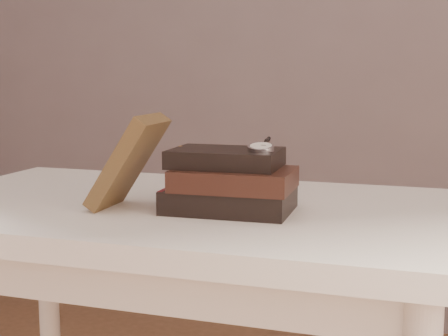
% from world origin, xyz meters
% --- Properties ---
extents(table, '(1.00, 0.60, 0.75)m').
position_xyz_m(table, '(0.00, 0.35, 0.66)').
color(table, white).
rests_on(table, ground).
extents(book_stack, '(0.22, 0.16, 0.11)m').
position_xyz_m(book_stack, '(0.12, 0.31, 0.80)').
color(book_stack, black).
rests_on(book_stack, table).
extents(journal, '(0.12, 0.12, 0.17)m').
position_xyz_m(journal, '(-0.06, 0.27, 0.83)').
color(journal, '#412D19').
rests_on(journal, table).
extents(pocket_watch, '(0.05, 0.15, 0.02)m').
position_xyz_m(pocket_watch, '(0.18, 0.31, 0.86)').
color(pocket_watch, silver).
rests_on(pocket_watch, book_stack).
extents(eyeglasses, '(0.09, 0.11, 0.04)m').
position_xyz_m(eyeglasses, '(0.04, 0.38, 0.81)').
color(eyeglasses, silver).
rests_on(eyeglasses, book_stack).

